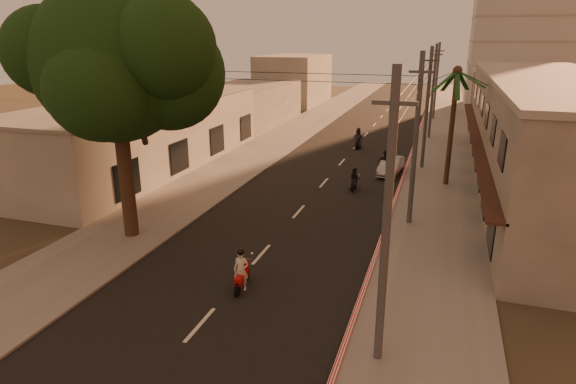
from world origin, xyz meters
The scene contains 19 objects.
ground centered at (0.00, 0.00, 0.00)m, with size 160.00×160.00×0.00m, color #383023.
road centered at (0.00, 20.00, 0.01)m, with size 10.00×140.00×0.02m, color black.
sidewalk_right centered at (7.50, 20.00, 0.06)m, with size 5.00×140.00×0.12m, color slate.
sidewalk_left centered at (-7.50, 20.00, 0.06)m, with size 5.00×140.00×0.12m, color slate.
curb_stripe centered at (5.10, 15.00, 0.10)m, with size 0.20×60.00×0.20m, color red.
shophouse_row centered at (13.95, 18.00, 3.65)m, with size 8.80×34.20×7.30m.
left_building centered at (-13.98, 14.00, 2.60)m, with size 8.20×24.20×5.20m.
distant_tower centered at (16.00, 56.00, 14.00)m, with size 12.10×12.10×28.00m.
broadleaf_tree centered at (-6.61, 2.14, 8.48)m, with size 9.60×8.70×12.10m.
palm_tree centered at (8.00, 16.00, 7.15)m, with size 5.00×5.00×8.20m.
utility_poles centered at (6.20, 20.00, 6.54)m, with size 1.20×48.26×9.00m.
filler_right centered at (14.00, 45.00, 3.00)m, with size 8.00×14.00×6.00m, color #A7A097.
filler_left_near centered at (-14.00, 34.00, 2.20)m, with size 8.00×14.00×4.40m, color #A7A097.
filler_left_far centered at (-14.00, 52.00, 3.50)m, with size 8.00×14.00×7.00m, color #A7A097.
scooter_red centered at (0.41, -1.22, 0.79)m, with size 0.76×1.83×1.80m.
scooter_mid_a centered at (2.29, 13.04, 0.71)m, with size 0.74×1.61×1.57m.
scooter_mid_b centered at (3.69, 17.38, 0.84)m, with size 1.13×1.90×1.87m.
scooter_far_a centered at (0.32, 25.37, 0.84)m, with size 0.91×1.92×1.89m.
parked_car centered at (4.12, 17.66, 0.64)m, with size 1.66×3.97×1.28m, color #9FA2A7.
Camera 1 is at (7.46, -16.94, 9.68)m, focal length 30.00 mm.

